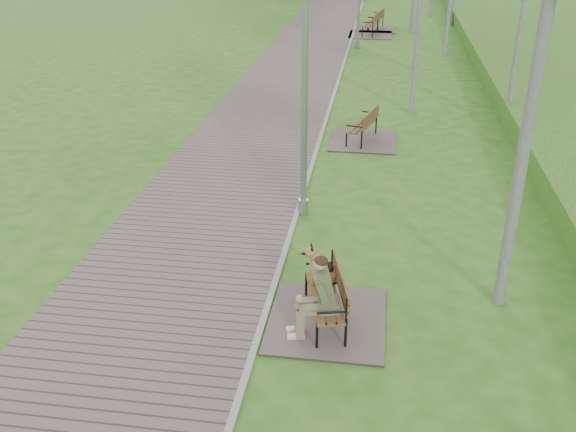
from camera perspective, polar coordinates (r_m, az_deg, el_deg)
name	(u,v)px	position (r m, az deg, el deg)	size (l,w,h in m)	color
ground	(267,311)	(10.07, -1.91, -8.42)	(120.00, 120.00, 0.00)	#306719
walkway	(312,42)	(30.38, 2.13, 15.18)	(3.50, 67.00, 0.04)	#6D5E59
kerb	(350,43)	(30.24, 5.55, 15.04)	(0.10, 67.00, 0.05)	#999993
bench_main	(321,299)	(9.58, 2.98, -7.38)	(1.74, 1.94, 1.52)	#6D5E59
bench_second	(362,134)	(17.25, 6.57, 7.23)	(1.73, 1.92, 1.06)	#6D5E59
bench_third	(370,30)	(32.38, 7.30, 16.06)	(2.05, 2.28, 1.26)	#6D5E59
bench_far	(376,25)	(33.95, 7.81, 16.47)	(2.00, 2.22, 1.23)	#6D5E59
lamp_post_near	(305,90)	(12.19, 1.49, 11.14)	(0.21, 0.21, 5.49)	#94969B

